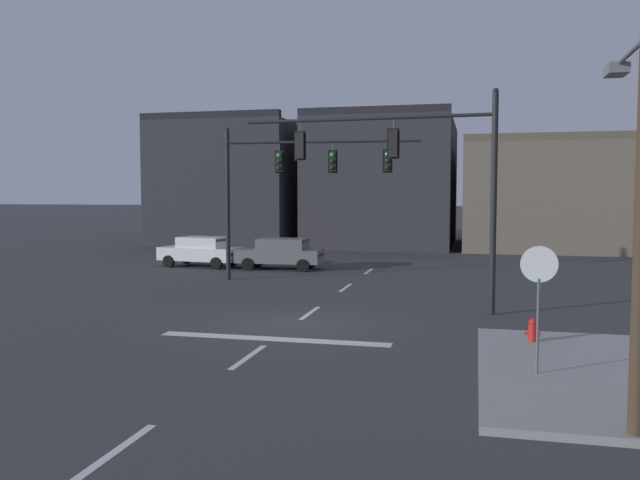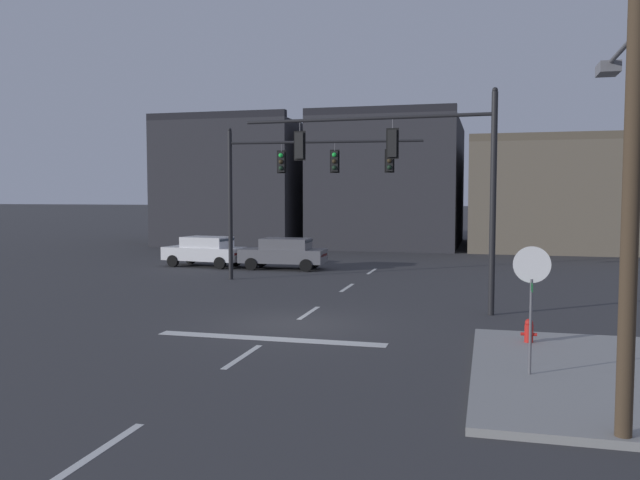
{
  "view_description": "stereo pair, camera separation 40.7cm",
  "coord_description": "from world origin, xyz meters",
  "px_view_note": "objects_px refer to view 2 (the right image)",
  "views": [
    {
      "loc": [
        5.28,
        -18.67,
        3.9
      ],
      "look_at": [
        -0.24,
        4.38,
        2.24
      ],
      "focal_mm": 36.79,
      "sensor_mm": 36.0,
      "label": 1
    },
    {
      "loc": [
        5.67,
        -18.57,
        3.9
      ],
      "look_at": [
        -0.24,
        4.38,
        2.24
      ],
      "focal_mm": 36.79,
      "sensor_mm": 36.0,
      "label": 2
    }
  ],
  "objects_px": {
    "signal_mast_far_side": "(291,175)",
    "car_lot_nearside": "(284,253)",
    "signal_mast_near_side": "(417,166)",
    "car_lot_middle": "(205,251)",
    "utility_pole": "(632,106)",
    "fire_hydrant": "(529,335)",
    "stop_sign": "(532,279)"
  },
  "relations": [
    {
      "from": "stop_sign",
      "to": "car_lot_middle",
      "type": "xyz_separation_m",
      "value": [
        -15.68,
        18.46,
        -1.29
      ]
    },
    {
      "from": "signal_mast_near_side",
      "to": "fire_hydrant",
      "type": "xyz_separation_m",
      "value": [
        3.37,
        -4.62,
        -4.51
      ]
    },
    {
      "from": "car_lot_nearside",
      "to": "car_lot_middle",
      "type": "relative_size",
      "value": 0.97
    },
    {
      "from": "signal_mast_near_side",
      "to": "utility_pole",
      "type": "xyz_separation_m",
      "value": [
        4.41,
        -10.87,
        0.41
      ]
    },
    {
      "from": "signal_mast_far_side",
      "to": "stop_sign",
      "type": "relative_size",
      "value": 3.09
    },
    {
      "from": "stop_sign",
      "to": "car_lot_nearside",
      "type": "relative_size",
      "value": 0.63
    },
    {
      "from": "signal_mast_near_side",
      "to": "signal_mast_far_side",
      "type": "bearing_deg",
      "value": 134.99
    },
    {
      "from": "signal_mast_near_side",
      "to": "fire_hydrant",
      "type": "bearing_deg",
      "value": -53.85
    },
    {
      "from": "signal_mast_far_side",
      "to": "car_lot_nearside",
      "type": "height_order",
      "value": "signal_mast_far_side"
    },
    {
      "from": "utility_pole",
      "to": "fire_hydrant",
      "type": "height_order",
      "value": "utility_pole"
    },
    {
      "from": "signal_mast_near_side",
      "to": "car_lot_middle",
      "type": "distance_m",
      "value": 16.93
    },
    {
      "from": "signal_mast_far_side",
      "to": "car_lot_middle",
      "type": "xyz_separation_m",
      "value": [
        -6.24,
        4.52,
        -3.9
      ]
    },
    {
      "from": "signal_mast_near_side",
      "to": "signal_mast_far_side",
      "type": "xyz_separation_m",
      "value": [
        -6.23,
        6.23,
        -0.08
      ]
    },
    {
      "from": "fire_hydrant",
      "to": "signal_mast_near_side",
      "type": "bearing_deg",
      "value": 126.15
    },
    {
      "from": "utility_pole",
      "to": "signal_mast_near_side",
      "type": "bearing_deg",
      "value": 112.11
    },
    {
      "from": "signal_mast_far_side",
      "to": "stop_sign",
      "type": "bearing_deg",
      "value": -55.89
    },
    {
      "from": "stop_sign",
      "to": "utility_pole",
      "type": "xyz_separation_m",
      "value": [
        1.2,
        -3.15,
        3.1
      ]
    },
    {
      "from": "signal_mast_near_side",
      "to": "signal_mast_far_side",
      "type": "distance_m",
      "value": 8.81
    },
    {
      "from": "stop_sign",
      "to": "car_lot_middle",
      "type": "relative_size",
      "value": 0.61
    },
    {
      "from": "signal_mast_far_side",
      "to": "fire_hydrant",
      "type": "bearing_deg",
      "value": -48.49
    },
    {
      "from": "signal_mast_far_side",
      "to": "car_lot_middle",
      "type": "relative_size",
      "value": 1.9
    },
    {
      "from": "signal_mast_near_side",
      "to": "utility_pole",
      "type": "height_order",
      "value": "utility_pole"
    },
    {
      "from": "stop_sign",
      "to": "utility_pole",
      "type": "bearing_deg",
      "value": -69.17
    },
    {
      "from": "car_lot_nearside",
      "to": "car_lot_middle",
      "type": "xyz_separation_m",
      "value": [
        -4.5,
        0.17,
        0.0
      ]
    },
    {
      "from": "stop_sign",
      "to": "utility_pole",
      "type": "relative_size",
      "value": 0.29
    },
    {
      "from": "signal_mast_near_side",
      "to": "stop_sign",
      "type": "distance_m",
      "value": 8.78
    },
    {
      "from": "fire_hydrant",
      "to": "utility_pole",
      "type": "bearing_deg",
      "value": -80.53
    },
    {
      "from": "car_lot_middle",
      "to": "fire_hydrant",
      "type": "bearing_deg",
      "value": -44.13
    },
    {
      "from": "car_lot_nearside",
      "to": "signal_mast_far_side",
      "type": "bearing_deg",
      "value": -68.23
    },
    {
      "from": "signal_mast_far_side",
      "to": "utility_pole",
      "type": "xyz_separation_m",
      "value": [
        10.64,
        -17.1,
        0.49
      ]
    },
    {
      "from": "signal_mast_near_side",
      "to": "fire_hydrant",
      "type": "relative_size",
      "value": 11.46
    },
    {
      "from": "car_lot_middle",
      "to": "signal_mast_far_side",
      "type": "bearing_deg",
      "value": -35.91
    }
  ]
}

